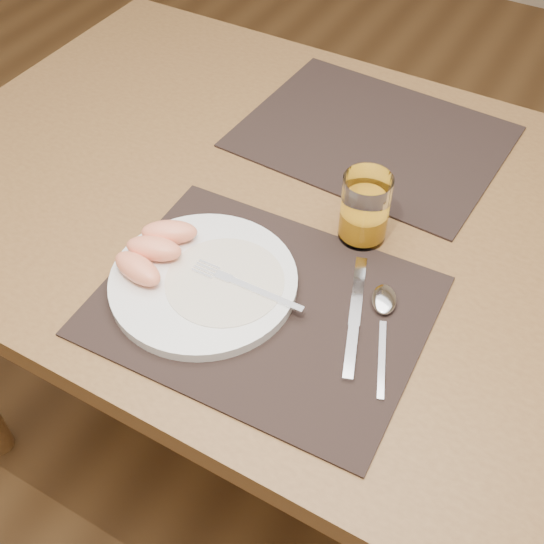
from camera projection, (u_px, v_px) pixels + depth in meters
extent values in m
plane|color=brown|center=(301.00, 439.00, 1.65)|extent=(5.00, 5.00, 0.00)
cube|color=brown|center=(315.00, 217.00, 1.11)|extent=(1.40, 0.90, 0.04)
cylinder|color=brown|center=(165.00, 160.00, 1.82)|extent=(0.06, 0.06, 0.71)
cube|color=black|center=(262.00, 306.00, 0.96)|extent=(0.46, 0.37, 0.00)
cube|color=black|center=(372.00, 137.00, 1.23)|extent=(0.47, 0.37, 0.00)
cylinder|color=white|center=(204.00, 282.00, 0.98)|extent=(0.27, 0.27, 0.02)
cylinder|color=white|center=(225.00, 281.00, 0.96)|extent=(0.17, 0.17, 0.00)
cube|color=silver|center=(266.00, 295.00, 0.95)|extent=(0.12, 0.01, 0.00)
cube|color=silver|center=(223.00, 277.00, 0.97)|extent=(0.03, 0.01, 0.00)
cube|color=silver|center=(206.00, 269.00, 0.98)|extent=(0.03, 0.02, 0.00)
cube|color=silver|center=(358.00, 291.00, 0.97)|extent=(0.06, 0.13, 0.00)
cube|color=silver|center=(351.00, 352.00, 0.90)|extent=(0.04, 0.09, 0.01)
cube|color=silver|center=(382.00, 359.00, 0.89)|extent=(0.05, 0.12, 0.00)
ellipsoid|color=silver|center=(384.00, 299.00, 0.96)|extent=(0.05, 0.07, 0.01)
cylinder|color=white|center=(365.00, 208.00, 1.01)|extent=(0.07, 0.07, 0.11)
cylinder|color=#FF9E15|center=(363.00, 223.00, 1.03)|extent=(0.06, 0.06, 0.04)
ellipsoid|color=#FF9468|center=(138.00, 269.00, 0.96)|extent=(0.09, 0.05, 0.03)
ellipsoid|color=#FF9468|center=(154.00, 249.00, 0.99)|extent=(0.09, 0.06, 0.03)
ellipsoid|color=#FF9468|center=(169.00, 232.00, 1.01)|extent=(0.09, 0.08, 0.03)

